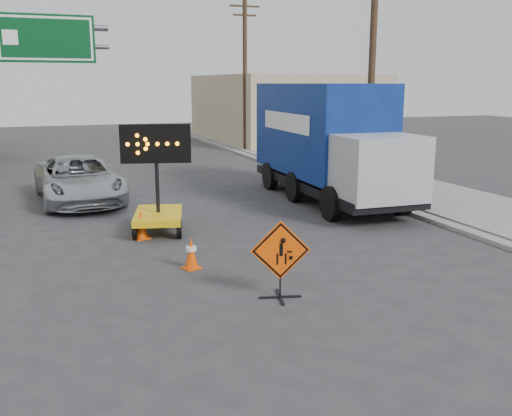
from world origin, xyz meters
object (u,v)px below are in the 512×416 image
arrow_board (158,209)px  box_truck (327,148)px  construction_sign (280,257)px  pickup_truck (79,179)px

arrow_board → box_truck: size_ratio=0.35×
arrow_board → construction_sign: bearing=-63.8°
construction_sign → box_truck: size_ratio=0.18×
construction_sign → pickup_truck: 11.28m
construction_sign → box_truck: 9.75m
pickup_truck → box_truck: 8.71m
pickup_truck → box_truck: size_ratio=0.66×
arrow_board → box_truck: box_truck is taller
construction_sign → arrow_board: arrow_board is taller
arrow_board → pickup_truck: (-1.77, 5.10, 0.12)m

